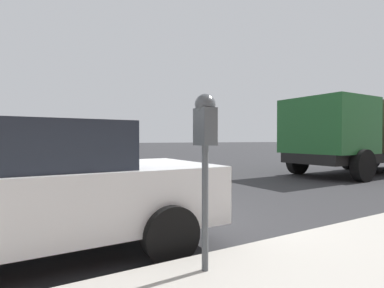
# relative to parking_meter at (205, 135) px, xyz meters

# --- Properties ---
(ground_plane) EXTENTS (220.00, 220.00, 0.00)m
(ground_plane) POSITION_rel_parking_meter_xyz_m (2.55, -0.43, -1.39)
(ground_plane) COLOR #333335
(parking_meter) EXTENTS (0.21, 0.19, 1.61)m
(parking_meter) POSITION_rel_parking_meter_xyz_m (0.00, 0.00, 0.00)
(parking_meter) COLOR #4C5156
(parking_meter) RESTS_ON sidewalk
(car_white) EXTENTS (2.12, 4.43, 1.56)m
(car_white) POSITION_rel_parking_meter_xyz_m (1.56, 1.47, -0.57)
(car_white) COLOR silver
(car_white) RESTS_ON ground_plane
(dump_truck) EXTENTS (2.99, 7.91, 2.79)m
(dump_truck) POSITION_rel_parking_meter_xyz_m (4.56, -10.82, 0.22)
(dump_truck) COLOR black
(dump_truck) RESTS_ON ground_plane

